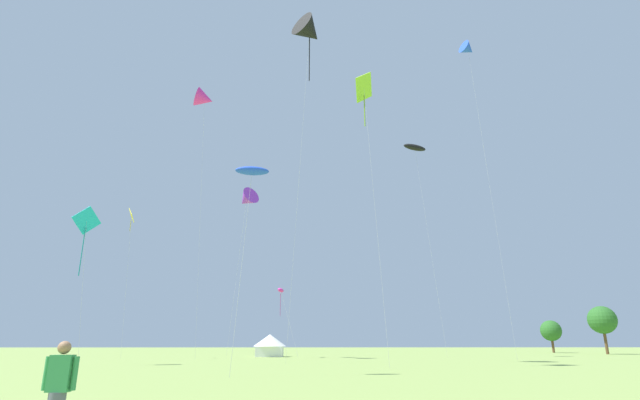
% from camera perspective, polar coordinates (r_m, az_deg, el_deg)
% --- Properties ---
extents(kite_purple_delta, '(3.76, 3.77, 21.26)m').
position_cam_1_polar(kite_purple_delta, '(63.13, -8.78, 0.06)').
color(kite_purple_delta, purple).
rests_on(kite_purple_delta, ground).
extents(kite_blue_parafoil, '(2.12, 1.89, 12.12)m').
position_cam_1_polar(kite_blue_parafoil, '(29.53, -8.12, 3.42)').
color(kite_blue_parafoil, blue).
rests_on(kite_blue_parafoil, ground).
extents(kite_black_parafoil, '(4.02, 3.21, 29.12)m').
position_cam_1_polar(kite_black_parafoil, '(69.70, 11.25, 6.16)').
color(kite_black_parafoil, black).
rests_on(kite_black_parafoil, ground).
extents(kite_magenta_delta, '(3.09, 2.98, 33.24)m').
position_cam_1_polar(kite_magenta_delta, '(64.35, -13.64, 11.65)').
color(kite_magenta_delta, '#E02DA3').
rests_on(kite_magenta_delta, ground).
extents(kite_blue_delta, '(2.55, 3.26, 39.04)m').
position_cam_1_polar(kite_blue_delta, '(67.07, 17.28, 16.80)').
color(kite_blue_delta, blue).
rests_on(kite_blue_delta, ground).
extents(kite_cyan_diamond, '(2.22, 1.87, 13.09)m').
position_cam_1_polar(kite_cyan_diamond, '(45.72, -26.17, -2.56)').
color(kite_cyan_diamond, '#1EB7CC').
rests_on(kite_cyan_diamond, ground).
extents(kite_lime_diamond, '(1.80, 3.75, 24.95)m').
position_cam_1_polar(kite_lime_diamond, '(43.58, 5.28, 12.97)').
color(kite_lime_diamond, '#99DB2D').
rests_on(kite_lime_diamond, ground).
extents(kite_magenta_parafoil, '(2.87, 2.92, 8.43)m').
position_cam_1_polar(kite_magenta_parafoil, '(61.44, -4.72, -10.72)').
color(kite_magenta_parafoil, '#E02DA3').
rests_on(kite_magenta_parafoil, ground).
extents(kite_yellow_diamond, '(1.30, 1.85, 17.81)m').
position_cam_1_polar(kite_yellow_diamond, '(63.62, -21.62, -2.03)').
color(kite_yellow_diamond, yellow).
rests_on(kite_yellow_diamond, ground).
extents(kite_black_delta, '(4.55, 4.53, 36.21)m').
position_cam_1_polar(kite_black_delta, '(55.27, -1.26, 19.48)').
color(kite_black_delta, black).
rests_on(kite_black_delta, ground).
extents(person_spectator, '(0.57, 0.28, 1.73)m').
position_cam_1_polar(person_spectator, '(9.75, -28.89, -19.77)').
color(person_spectator, '#565B66').
rests_on(person_spectator, ground).
extents(festival_tent_center, '(4.28, 4.28, 2.78)m').
position_cam_1_polar(festival_tent_center, '(64.75, -6.02, -16.78)').
color(festival_tent_center, white).
rests_on(festival_tent_center, ground).
extents(tree_distant_left, '(3.71, 3.71, 5.74)m').
position_cam_1_polar(tree_distant_left, '(100.44, 25.89, -13.89)').
color(tree_distant_left, brown).
rests_on(tree_distant_left, ground).
extents(tree_distant_right, '(4.34, 4.34, 7.43)m').
position_cam_1_polar(tree_distant_right, '(90.96, 30.67, -12.24)').
color(tree_distant_right, brown).
rests_on(tree_distant_right, ground).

